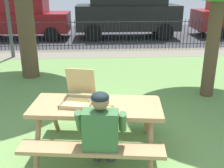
# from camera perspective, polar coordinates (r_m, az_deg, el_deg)

# --- Properties ---
(ground) EXTENTS (28.00, 11.14, 0.02)m
(ground) POSITION_cam_1_polar(r_m,az_deg,el_deg) (5.35, -2.77, -5.89)
(ground) COLOR #6C934F
(cobblestone_walkway) EXTENTS (28.00, 1.40, 0.01)m
(cobblestone_walkway) POSITION_cam_1_polar(r_m,az_deg,el_deg) (9.96, -3.36, 6.43)
(cobblestone_walkway) COLOR gray
(street_asphalt) EXTENTS (28.00, 6.78, 0.01)m
(street_asphalt) POSITION_cam_1_polar(r_m,az_deg,el_deg) (13.97, -3.55, 10.33)
(street_asphalt) COLOR #38383D
(picnic_table_foreground) EXTENTS (1.97, 1.69, 0.79)m
(picnic_table_foreground) POSITION_cam_1_polar(r_m,az_deg,el_deg) (3.85, -3.28, -6.68)
(picnic_table_foreground) COLOR #A67F54
(picnic_table_foreground) RESTS_ON ground
(pizza_box_open) EXTENTS (0.51, 0.56, 0.46)m
(pizza_box_open) POSITION_cam_1_polar(r_m,az_deg,el_deg) (3.83, -7.13, -2.59)
(pizza_box_open) COLOR tan
(pizza_box_open) RESTS_ON picnic_table_foreground
(pizza_slice_on_table) EXTENTS (0.24, 0.25, 0.02)m
(pizza_slice_on_table) POSITION_cam_1_polar(r_m,az_deg,el_deg) (3.66, -1.38, -4.95)
(pizza_slice_on_table) COLOR #F4DA78
(pizza_slice_on_table) RESTS_ON picnic_table_foreground
(adult_at_table) EXTENTS (0.63, 0.62, 1.19)m
(adult_at_table) POSITION_cam_1_polar(r_m,az_deg,el_deg) (3.37, -2.26, -9.65)
(adult_at_table) COLOR #454545
(adult_at_table) RESTS_ON ground
(iron_fence_streetside) EXTENTS (21.96, 0.03, 1.12)m
(iron_fence_streetside) POSITION_cam_1_polar(r_m,az_deg,el_deg) (10.53, -3.46, 10.36)
(iron_fence_streetside) COLOR black
(iron_fence_streetside) RESTS_ON ground
(parked_car_left) EXTENTS (4.44, 2.00, 1.94)m
(parked_car_left) POSITION_cam_1_polar(r_m,az_deg,el_deg) (13.39, -18.85, 13.30)
(parked_car_left) COLOR maroon
(parked_car_left) RESTS_ON ground
(parked_car_center) EXTENTS (4.70, 2.07, 2.46)m
(parked_car_center) POSITION_cam_1_polar(r_m,az_deg,el_deg) (13.03, 3.25, 15.46)
(parked_car_center) COLOR black
(parked_car_center) RESTS_ON ground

